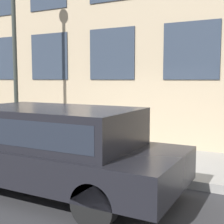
% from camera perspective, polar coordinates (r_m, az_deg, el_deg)
% --- Properties ---
extents(ground_plane, '(80.00, 80.00, 0.00)m').
position_cam_1_polar(ground_plane, '(7.00, -1.49, -11.47)').
color(ground_plane, '#2D2D30').
extents(sidewalk, '(2.63, 60.00, 0.17)m').
position_cam_1_polar(sidewalk, '(8.11, 3.14, -8.40)').
color(sidewalk, gray).
rests_on(sidewalk, ground_plane).
extents(fire_hydrant, '(0.30, 0.43, 0.82)m').
position_cam_1_polar(fire_hydrant, '(7.56, -2.97, -5.49)').
color(fire_hydrant, '#2D7260').
rests_on(fire_hydrant, sidewalk).
extents(person, '(0.29, 0.19, 1.18)m').
position_cam_1_polar(person, '(7.51, 2.98, -3.34)').
color(person, '#726651').
rests_on(person, sidewalk).
extents(parked_truck_charcoal_near, '(2.03, 5.08, 1.59)m').
position_cam_1_polar(parked_truck_charcoal_near, '(5.95, -11.34, -5.58)').
color(parked_truck_charcoal_near, black).
rests_on(parked_truck_charcoal_near, ground_plane).
extents(street_lamp, '(0.36, 0.36, 5.70)m').
position_cam_1_polar(street_lamp, '(9.52, -17.51, 15.41)').
color(street_lamp, '#2D332D').
rests_on(street_lamp, sidewalk).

